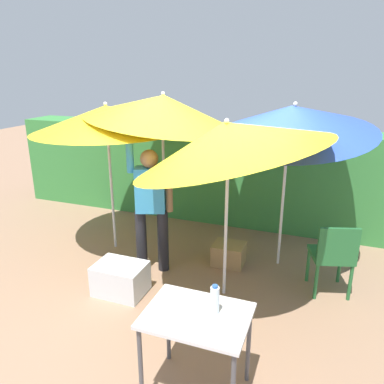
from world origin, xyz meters
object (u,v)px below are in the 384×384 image
at_px(chair_plastic, 333,254).
at_px(bottle_water, 215,300).
at_px(umbrella_rainbow, 292,120).
at_px(umbrella_navy, 106,119).
at_px(umbrella_yellow, 163,109).
at_px(umbrella_orange, 227,140).
at_px(person_vendor, 151,202).
at_px(cooler_box, 121,279).
at_px(folding_table, 197,324).
at_px(crate_cardboard, 229,254).

height_order(chair_plastic, bottle_water, bottle_water).
bearing_deg(umbrella_rainbow, umbrella_navy, -172.24).
distance_m(umbrella_rainbow, chair_plastic, 1.63).
bearing_deg(umbrella_rainbow, umbrella_yellow, -179.15).
height_order(umbrella_rainbow, chair_plastic, umbrella_rainbow).
bearing_deg(bottle_water, umbrella_orange, 102.42).
xyz_separation_m(umbrella_rainbow, umbrella_navy, (-2.36, -0.32, -0.05)).
xyz_separation_m(umbrella_navy, chair_plastic, (2.99, -0.19, -1.37)).
xyz_separation_m(umbrella_orange, person_vendor, (-1.03, 0.26, -0.89)).
distance_m(umbrella_rainbow, umbrella_yellow, 1.68).
relative_size(cooler_box, bottle_water, 2.42).
distance_m(umbrella_navy, folding_table, 3.12).
xyz_separation_m(umbrella_rainbow, folding_table, (-0.35, -2.37, -1.28)).
bearing_deg(umbrella_navy, folding_table, -45.48).
relative_size(umbrella_navy, cooler_box, 3.61).
bearing_deg(umbrella_rainbow, umbrella_orange, -118.20).
bearing_deg(chair_plastic, crate_cardboard, 167.92).
relative_size(umbrella_orange, umbrella_yellow, 0.98).
distance_m(umbrella_rainbow, umbrella_navy, 2.39).
xyz_separation_m(chair_plastic, folding_table, (-0.98, -1.86, 0.14)).
height_order(umbrella_yellow, chair_plastic, umbrella_yellow).
distance_m(umbrella_orange, folding_table, 1.83).
bearing_deg(cooler_box, person_vendor, 79.48).
relative_size(umbrella_yellow, crate_cardboard, 5.62).
relative_size(umbrella_rainbow, umbrella_navy, 1.10).
bearing_deg(umbrella_orange, person_vendor, 165.88).
height_order(chair_plastic, crate_cardboard, chair_plastic).
relative_size(umbrella_rainbow, umbrella_orange, 1.02).
distance_m(umbrella_yellow, chair_plastic, 2.79).
bearing_deg(cooler_box, folding_table, -38.19).
distance_m(umbrella_navy, bottle_water, 3.09).
relative_size(umbrella_rainbow, bottle_water, 9.67).
xyz_separation_m(umbrella_rainbow, umbrella_orange, (-0.52, -0.98, -0.10)).
height_order(umbrella_rainbow, umbrella_navy, umbrella_rainbow).
distance_m(umbrella_yellow, bottle_water, 2.93).
bearing_deg(person_vendor, umbrella_yellow, 100.22).
distance_m(person_vendor, crate_cardboard, 1.29).
xyz_separation_m(umbrella_rainbow, person_vendor, (-1.55, -0.72, -1.00)).
relative_size(chair_plastic, folding_table, 1.11).
xyz_separation_m(umbrella_orange, chair_plastic, (1.15, 0.47, -1.32)).
bearing_deg(umbrella_rainbow, bottle_water, -95.70).
height_order(umbrella_orange, umbrella_navy, umbrella_orange).
relative_size(folding_table, bottle_water, 3.33).
distance_m(umbrella_orange, crate_cardboard, 1.84).
relative_size(umbrella_orange, crate_cardboard, 5.49).
bearing_deg(person_vendor, folding_table, -54.01).
bearing_deg(cooler_box, crate_cardboard, 47.39).
xyz_separation_m(person_vendor, chair_plastic, (2.18, 0.21, -0.42)).
height_order(umbrella_yellow, bottle_water, umbrella_yellow).
distance_m(umbrella_orange, person_vendor, 1.39).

